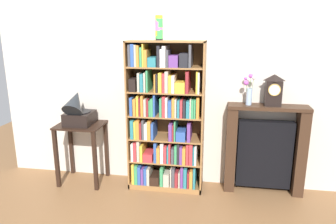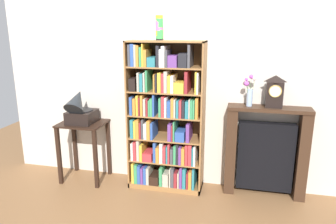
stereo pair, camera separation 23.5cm
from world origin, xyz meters
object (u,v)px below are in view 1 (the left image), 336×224
Objects in this scene: mantel_clock at (273,90)px; fireplace_mantel at (265,150)px; bookshelf at (164,123)px; gramophone at (78,110)px; cup_stack at (159,28)px; side_table_left at (81,140)px; flower_vase at (249,91)px.

fireplace_mantel is at bearing 151.60° from mantel_clock.
mantel_clock is at bearing -28.40° from fireplace_mantel.
bookshelf is at bearing -176.88° from mantel_clock.
fireplace_mantel is (2.25, 0.18, -0.43)m from gramophone.
side_table_left is (-0.99, -0.08, -1.36)m from cup_stack.
mantel_clock reaches higher than side_table_left.
flower_vase reaches higher than mantel_clock.
bookshelf is at bearing -30.62° from cup_stack.
flower_vase is (1.03, 0.03, -0.69)m from cup_stack.
cup_stack is at bearing 149.38° from bookshelf.
fireplace_mantel is 0.75m from flower_vase.
side_table_left is (-1.05, -0.04, -0.27)m from bookshelf.
mantel_clock is 0.27m from flower_vase.
bookshelf reaches higher than side_table_left.
cup_stack reaches higher than side_table_left.
mantel_clock is at bearing 2.69° from side_table_left.
bookshelf reaches higher than fireplace_mantel.
mantel_clock is at bearing 3.12° from bookshelf.
bookshelf is at bearing -176.07° from flower_vase.
side_table_left is at bearing 90.00° from gramophone.
cup_stack is 0.56× the size of gramophone.
flower_vase reaches higher than gramophone.
flower_vase is at bearing 3.02° from side_table_left.
cup_stack reaches higher than gramophone.
cup_stack reaches higher than mantel_clock.
gramophone is at bearing -175.26° from bookshelf.
side_table_left is 1.57× the size of gramophone.
bookshelf reaches higher than mantel_clock.
cup_stack reaches higher than bookshelf.
cup_stack is 1.46m from mantel_clock.
gramophone is at bearing -172.77° from cup_stack.
mantel_clock is (1.30, 0.03, -0.68)m from cup_stack.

